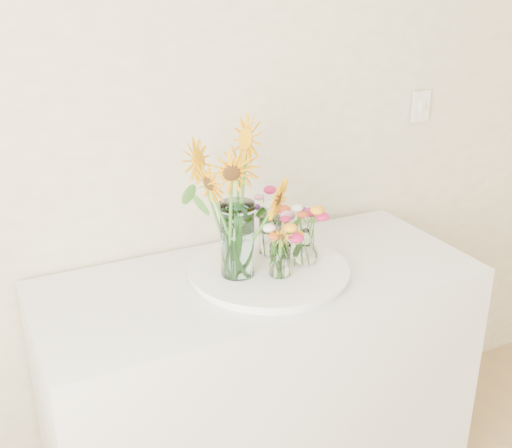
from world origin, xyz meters
name	(u,v)px	position (x,y,z in m)	size (l,w,h in m)	color
counter	(260,392)	(-0.32, 1.93, 0.45)	(1.40, 0.60, 0.90)	white
tray	(269,273)	(-0.30, 1.91, 0.91)	(0.48, 0.48, 0.03)	white
mason_jar	(237,240)	(-0.41, 1.92, 1.04)	(0.10, 0.10, 0.24)	#C1F0F6
sunflower_bouquet	(237,201)	(-0.41, 1.92, 1.17)	(0.59, 0.59, 0.49)	orange
small_vase_a	(280,260)	(-0.30, 1.85, 0.98)	(0.06, 0.06, 0.11)	white
wildflower_posy_a	(280,247)	(-0.30, 1.85, 1.02)	(0.17, 0.17, 0.20)	orange
small_vase_b	(306,247)	(-0.18, 1.89, 0.98)	(0.08, 0.08, 0.12)	white
wildflower_posy_b	(306,234)	(-0.18, 1.89, 1.03)	(0.19, 0.19, 0.21)	orange
small_vase_c	(270,236)	(-0.25, 2.01, 0.99)	(0.07, 0.07, 0.13)	white
wildflower_posy_c	(270,223)	(-0.25, 2.01, 1.03)	(0.18, 0.18, 0.22)	orange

